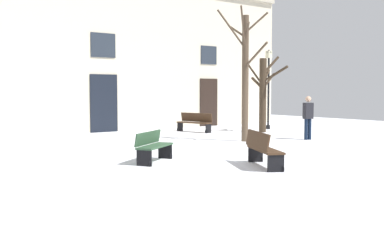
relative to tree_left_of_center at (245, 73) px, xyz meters
name	(u,v)px	position (x,y,z in m)	size (l,w,h in m)	color
ground_plane	(222,150)	(-2.40, -1.47, -2.67)	(35.66, 35.66, 0.00)	white
building_facade	(106,51)	(-2.40, 7.16, 1.22)	(22.29, 0.60, 7.67)	beige
tree_left_of_center	(245,73)	(0.00, 0.00, 0.00)	(1.72, 2.16, 5.07)	#4C3D2D
tree_center	(263,91)	(3.48, 2.45, -0.73)	(1.32, 2.26, 3.63)	#382B1E
streetlamp	(269,81)	(4.87, 3.46, -0.20)	(0.30, 0.30, 4.06)	black
bench_near_center_tree	(263,149)	(-3.71, -4.65, -2.20)	(1.22, 1.78, 0.93)	#3D2819
bench_by_litter_bin	(195,122)	(0.90, 4.46, -2.20)	(0.89, 1.92, 0.91)	#3D2819
bench_far_corner	(153,146)	(-5.59, -2.29, -2.23)	(1.56, 1.28, 0.85)	#2D4C33
person_by_shop_door	(308,115)	(2.47, -1.06, -1.69)	(0.42, 0.29, 1.75)	black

